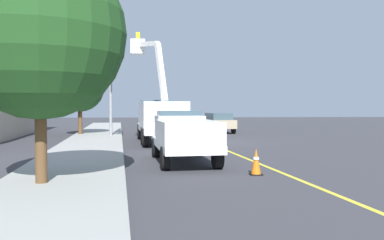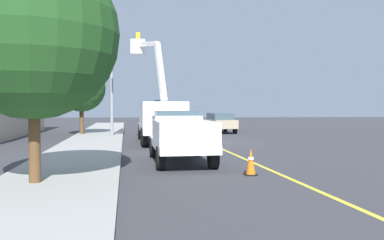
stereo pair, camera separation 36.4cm
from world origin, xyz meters
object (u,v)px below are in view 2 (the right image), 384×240
object	(u,v)px
traffic_cone_leading	(251,162)
traffic_cone_mid_front	(182,131)
utility_bucket_truck	(160,117)
traffic_signal_mast	(111,54)
service_pickup_truck	(180,135)
passing_minivan	(220,121)

from	to	relation	value
traffic_cone_leading	traffic_cone_mid_front	size ratio (longest dim) A/B	1.04
utility_bucket_truck	traffic_signal_mast	distance (m)	6.08
utility_bucket_truck	traffic_cone_mid_front	xyz separation A→B (m)	(4.56, -1.64, -1.19)
service_pickup_truck	passing_minivan	xyz separation A→B (m)	(18.45, -4.29, -0.15)
service_pickup_truck	traffic_cone_leading	bearing A→B (deg)	-145.42
utility_bucket_truck	passing_minivan	size ratio (longest dim) A/B	1.69
utility_bucket_truck	service_pickup_truck	xyz separation A→B (m)	(-9.33, -0.86, -0.49)
traffic_cone_mid_front	traffic_signal_mast	distance (m)	7.60
service_pickup_truck	traffic_signal_mast	distance (m)	13.66
traffic_signal_mast	traffic_cone_mid_front	bearing A→B (deg)	-70.36
utility_bucket_truck	traffic_signal_mast	xyz separation A→B (m)	(2.77, 3.37, 4.24)
traffic_cone_leading	traffic_cone_mid_front	world-z (taller)	traffic_cone_leading
utility_bucket_truck	traffic_signal_mast	bearing A→B (deg)	50.51
traffic_cone_leading	traffic_signal_mast	xyz separation A→B (m)	(15.23, 6.39, 5.42)
traffic_cone_leading	traffic_cone_mid_front	bearing A→B (deg)	4.65
passing_minivan	traffic_cone_mid_front	xyz separation A→B (m)	(-4.56, 3.52, -0.56)
service_pickup_truck	traffic_cone_mid_front	bearing A→B (deg)	-3.18
utility_bucket_truck	traffic_cone_mid_front	bearing A→B (deg)	-19.75
service_pickup_truck	utility_bucket_truck	bearing A→B (deg)	5.30
service_pickup_truck	traffic_cone_leading	world-z (taller)	service_pickup_truck
service_pickup_truck	passing_minivan	bearing A→B (deg)	-13.09
traffic_cone_leading	traffic_signal_mast	world-z (taller)	traffic_signal_mast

